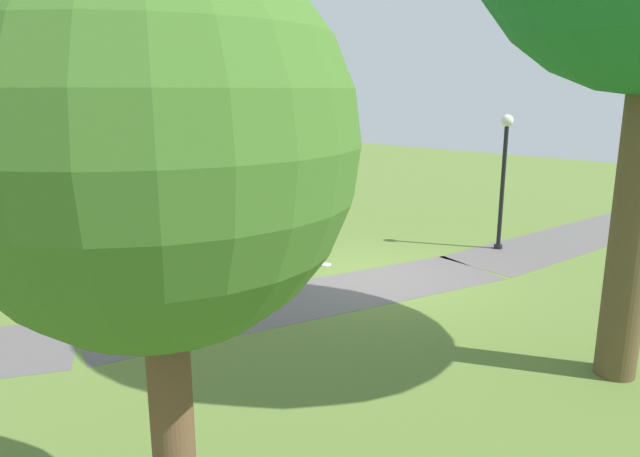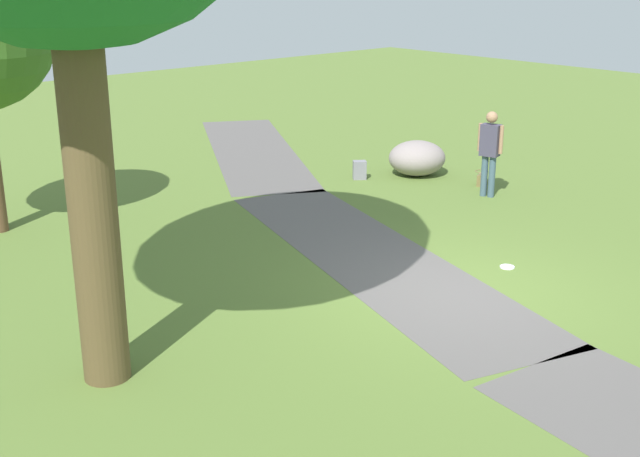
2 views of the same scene
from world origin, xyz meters
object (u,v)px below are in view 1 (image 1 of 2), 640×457
(handbag_on_grass, at_px, (107,257))
(woman_with_handbag, at_px, (143,219))
(lawn_boulder, at_px, (44,264))
(man_near_boulder, at_px, (278,192))
(frisbee_on_grass, at_px, (326,265))
(young_tree_near_path, at_px, (154,148))
(lamp_post, at_px, (504,167))
(backpack_by_boulder, at_px, (37,294))

(handbag_on_grass, bearing_deg, woman_with_handbag, 135.47)
(lawn_boulder, relative_size, man_near_boulder, 0.91)
(lawn_boulder, xyz_separation_m, woman_with_handbag, (-2.08, 0.22, 0.61))
(frisbee_on_grass, bearing_deg, handbag_on_grass, -47.65)
(young_tree_near_path, xyz_separation_m, lamp_post, (-10.88, -3.08, -1.39))
(lawn_boulder, distance_m, man_near_boulder, 6.49)
(young_tree_near_path, distance_m, handbag_on_grass, 10.02)
(lamp_post, distance_m, lawn_boulder, 10.24)
(lamp_post, distance_m, backpack_by_boulder, 10.25)
(handbag_on_grass, relative_size, backpack_by_boulder, 0.90)
(frisbee_on_grass, bearing_deg, lawn_boulder, -34.10)
(frisbee_on_grass, bearing_deg, woman_with_handbag, -48.30)
(frisbee_on_grass, bearing_deg, backpack_by_boulder, -20.87)
(lawn_boulder, height_order, handbag_on_grass, lawn_boulder)
(woman_with_handbag, distance_m, frisbee_on_grass, 4.12)
(lamp_post, relative_size, man_near_boulder, 1.88)
(young_tree_near_path, xyz_separation_m, woman_with_handbag, (-4.34, -8.12, -2.38))
(handbag_on_grass, xyz_separation_m, frisbee_on_grass, (-3.26, 3.57, -0.13))
(lamp_post, height_order, woman_with_handbag, lamp_post)
(lawn_boulder, distance_m, handbag_on_grass, 1.55)
(lamp_post, relative_size, handbag_on_grass, 8.87)
(backpack_by_boulder, bearing_deg, frisbee_on_grass, 159.13)
(frisbee_on_grass, bearing_deg, young_tree_near_path, 36.29)
(young_tree_near_path, xyz_separation_m, man_near_boulder, (-8.71, -8.59, -2.39))
(frisbee_on_grass, bearing_deg, lamp_post, 152.05)
(man_near_boulder, bearing_deg, lawn_boulder, 2.15)
(lamp_post, height_order, man_near_boulder, lamp_post)
(young_tree_near_path, height_order, lamp_post, young_tree_near_path)
(young_tree_near_path, relative_size, lamp_post, 1.47)
(woman_with_handbag, height_order, frisbee_on_grass, woman_with_handbag)
(lamp_post, relative_size, lawn_boulder, 2.07)
(young_tree_near_path, height_order, woman_with_handbag, young_tree_near_path)
(handbag_on_grass, distance_m, backpack_by_boulder, 2.58)
(lamp_post, distance_m, frisbee_on_grass, 4.82)
(backpack_by_boulder, distance_m, frisbee_on_grass, 5.71)
(woman_with_handbag, distance_m, handbag_on_grass, 1.20)
(woman_with_handbag, bearing_deg, lawn_boulder, -6.13)
(young_tree_near_path, bearing_deg, frisbee_on_grass, -143.71)
(lamp_post, xyz_separation_m, frisbee_on_grass, (3.89, -2.06, -1.98))
(lamp_post, distance_m, handbag_on_grass, 9.29)
(man_near_boulder, bearing_deg, woman_with_handbag, 6.07)
(lamp_post, bearing_deg, lawn_boulder, -31.43)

